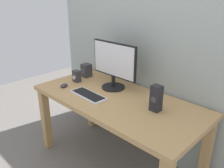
# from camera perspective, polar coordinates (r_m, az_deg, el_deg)

# --- Properties ---
(ground_plane) EXTENTS (6.00, 6.00, 0.00)m
(ground_plane) POSITION_cam_1_polar(r_m,az_deg,el_deg) (2.52, 0.95, -18.85)
(ground_plane) COLOR slate
(wall_back) EXTENTS (2.46, 0.04, 3.00)m
(wall_back) POSITION_cam_1_polar(r_m,az_deg,el_deg) (2.24, 9.02, 17.92)
(wall_back) COLOR #9EA8A3
(wall_back) RESTS_ON ground_plane
(desk) EXTENTS (1.61, 0.76, 0.74)m
(desk) POSITION_cam_1_polar(r_m,az_deg,el_deg) (2.16, 1.05, -6.06)
(desk) COLOR tan
(desk) RESTS_ON ground_plane
(monitor) EXTENTS (0.53, 0.23, 0.45)m
(monitor) POSITION_cam_1_polar(r_m,az_deg,el_deg) (2.25, 0.47, 4.87)
(monitor) COLOR black
(monitor) RESTS_ON desk
(keyboard_primary) EXTENTS (0.38, 0.16, 0.02)m
(keyboard_primary) POSITION_cam_1_polar(r_m,az_deg,el_deg) (2.15, -5.81, -2.75)
(keyboard_primary) COLOR silver
(keyboard_primary) RESTS_ON desk
(mouse) EXTENTS (0.08, 0.10, 0.03)m
(mouse) POSITION_cam_1_polar(r_m,az_deg,el_deg) (2.39, -11.63, -0.35)
(mouse) COLOR #333338
(mouse) RESTS_ON desk
(speaker_right) EXTENTS (0.08, 0.08, 0.22)m
(speaker_right) POSITION_cam_1_polar(r_m,az_deg,el_deg) (1.89, 10.73, -3.45)
(speaker_right) COLOR #232328
(speaker_right) RESTS_ON desk
(speaker_left) EXTENTS (0.09, 0.10, 0.14)m
(speaker_left) POSITION_cam_1_polar(r_m,az_deg,el_deg) (2.63, -6.27, 3.32)
(speaker_left) COLOR #333338
(speaker_left) RESTS_ON desk
(audio_controller) EXTENTS (0.08, 0.07, 0.12)m
(audio_controller) POSITION_cam_1_polar(r_m,az_deg,el_deg) (2.49, -8.57, 1.91)
(audio_controller) COLOR #333338
(audio_controller) RESTS_ON desk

